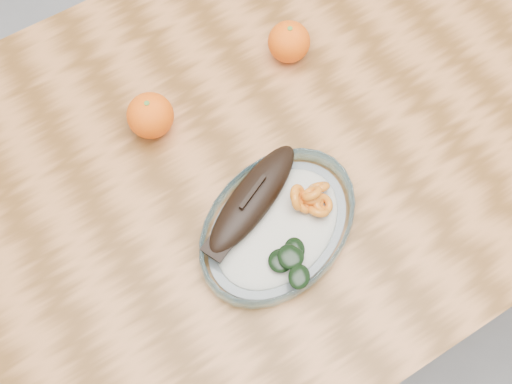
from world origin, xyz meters
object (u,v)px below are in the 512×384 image
orange_left (150,116)px  plated_meal (277,224)px  orange_right (289,42)px  dining_table (286,158)px

orange_left → plated_meal: bearing=-73.5°
plated_meal → orange_left: bearing=87.8°
orange_left → orange_right: bearing=1.2°
plated_meal → orange_left: plated_meal is taller
orange_right → plated_meal: bearing=-126.0°
plated_meal → dining_table: bearing=32.6°
orange_right → orange_left: bearing=-178.8°
plated_meal → orange_left: 0.26m
dining_table → orange_left: orange_left is taller
plated_meal → orange_right: (0.18, 0.25, 0.02)m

